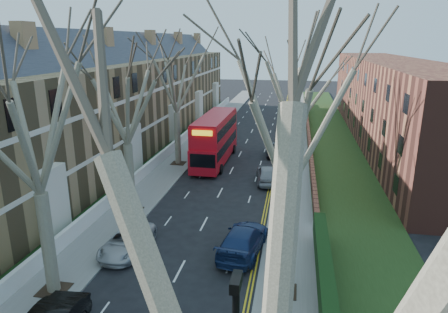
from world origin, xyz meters
The scene contains 17 objects.
pavement_left centered at (-6.00, 39.00, 0.06)m, with size 3.00×102.00×0.12m, color slate.
pavement_right centered at (6.00, 39.00, 0.06)m, with size 3.00×102.00×0.12m, color slate.
terrace_left centered at (-13.65, 31.00, 5.53)m, with size 9.70×78.00×13.60m.
flats_right centered at (17.46, 43.00, 4.98)m, with size 13.97×54.00×10.00m.
front_wall_left centered at (-7.65, 31.00, 0.62)m, with size 0.30×78.00×1.00m.
grass_verge_right centered at (10.50, 39.00, 0.15)m, with size 6.00×102.00×0.06m.
tree_left_mid centered at (-5.70, 6.00, 9.56)m, with size 10.50×10.50×14.71m.
tree_left_far centered at (-5.70, 16.00, 9.24)m, with size 10.15×10.15×14.22m.
tree_left_dist centered at (-5.70, 28.00, 9.56)m, with size 10.50×10.50×14.71m.
tree_right_near centered at (5.70, -6.00, 9.86)m, with size 10.85×10.85×15.20m.
tree_right_mid centered at (5.70, 8.00, 9.56)m, with size 10.50×10.50×14.71m.
tree_right_far centered at (5.70, 22.00, 9.24)m, with size 10.15×10.15×14.22m.
double_decker_bus centered at (-2.14, 29.58, 2.38)m, with size 3.04×11.60×4.82m.
car_left_far centered at (-3.70, 10.55, 0.65)m, with size 2.17×4.71×1.31m, color #ACACB1.
car_right_near centered at (3.19, 11.71, 0.80)m, with size 2.25×5.52×1.60m, color navy.
car_right_mid centered at (3.70, 24.22, 0.79)m, with size 1.86×4.62×1.58m, color gray.
car_right_far centered at (3.70, 33.18, 0.72)m, with size 1.53×4.38×1.44m, color black.
Camera 1 is at (5.90, -9.67, 12.30)m, focal length 32.00 mm.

